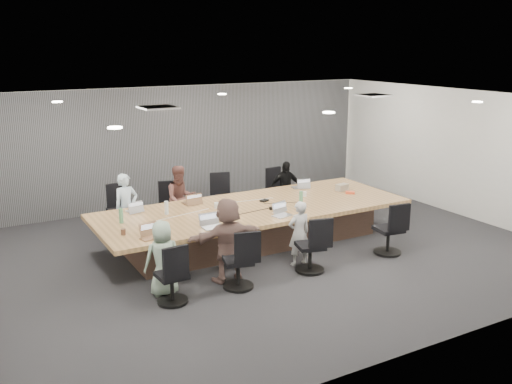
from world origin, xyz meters
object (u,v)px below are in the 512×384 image
snack_packet (350,193)px  person_5 (228,240)px  laptop_0 (135,211)px  person_6 (299,233)px  chair_0 (122,215)px  laptop_3 (299,187)px  chair_2 (227,201)px  person_0 (126,208)px  laptop_1 (192,203)px  conference_table (253,223)px  laptop_6 (282,216)px  person_3 (285,188)px  bottle_green_left (121,216)px  laptop_4 (150,238)px  person_4 (163,258)px  mug_brown (123,232)px  bottle_green_right (301,198)px  chair_1 (175,210)px  chair_3 (277,195)px  stapler (273,208)px  chair_5 (238,265)px  chair_4 (172,280)px  person_1 (181,199)px  chair_7 (388,233)px  bottle_clear (166,208)px  laptop_5 (213,227)px  chair_6 (310,250)px  canvas_bag (342,187)px

snack_packet → person_5: bearing=-160.5°
laptop_0 → person_6: person_6 is taller
chair_0 → laptop_3: 3.76m
chair_2 → person_0: 2.39m
laptop_1 → person_5: size_ratio=0.24×
conference_table → laptop_6: bearing=-79.3°
person_3 → bottle_green_left: size_ratio=4.63×
laptop_3 → laptop_4: 4.21m
person_4 → mug_brown: size_ratio=11.88×
bottle_green_right → chair_1: bearing=131.8°
chair_3 → stapler: size_ratio=4.98×
chair_0 → person_4: size_ratio=0.73×
chair_3 → chair_5: chair_5 is taller
chair_4 → laptop_3: size_ratio=2.41×
bottle_green_left → person_4: bearing=-83.9°
chair_5 → laptop_3: size_ratio=2.53×
person_5 → laptop_6: person_5 is taller
person_3 → bottle_green_left: (-4.06, -1.13, 0.26)m
person_1 → person_5: person_5 is taller
chair_7 → bottle_clear: (-3.51, 2.03, 0.47)m
laptop_5 → person_6: bearing=-20.7°
laptop_0 → mug_brown: mug_brown is taller
laptop_3 → bottle_clear: bearing=18.1°
laptop_1 → laptop_5: 1.62m
chair_3 → bottle_clear: 3.51m
chair_3 → chair_5: 4.40m
laptop_0 → person_1: (1.14, 0.55, -0.06)m
chair_6 → bottle_clear: size_ratio=3.11×
chair_7 → person_6: person_6 is taller
conference_table → person_6: (0.15, -1.35, 0.18)m
person_1 → person_3: (2.50, 0.00, -0.08)m
chair_7 → person_0: size_ratio=0.59×
person_5 → person_1: bearing=-95.7°
bottle_green_left → stapler: bearing=-11.9°
chair_5 → bottle_green_left: 2.36m
laptop_0 → person_4: size_ratio=0.25×
bottle_green_left → bottle_clear: size_ratio=1.08×
snack_packet → person_6: bearing=-149.5°
chair_2 → stapler: chair_2 is taller
chair_3 → chair_4: (-3.89, -3.40, -0.01)m
person_5 → laptop_6: bearing=-157.8°
laptop_5 → bottle_green_left: bearing=142.5°
laptop_4 → conference_table: bearing=10.0°
chair_2 → chair_7: (1.61, -3.40, -0.02)m
chair_1 → bottle_green_left: (-1.56, -1.48, 0.51)m
chair_5 → bottle_green_right: (2.09, 1.38, 0.49)m
person_4 → laptop_6: bearing=-164.4°
person_6 → laptop_1: bearing=-61.4°
snack_packet → canvas_bag: bearing=88.4°
chair_1 → person_0: size_ratio=0.55×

